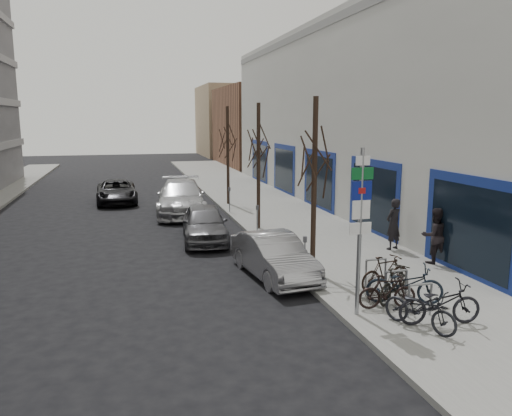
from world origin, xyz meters
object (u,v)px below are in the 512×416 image
bike_rack (396,282)px  bike_far_inner (385,273)px  parked_car_mid (205,223)px  pedestrian_near (393,224)px  meter_back (229,197)px  bike_near_right (387,291)px  tree_far (228,132)px  meter_front (305,253)px  parked_car_back (181,198)px  pedestrian_far (435,235)px  tree_mid (258,136)px  lane_car (117,191)px  bike_near_left (420,306)px  bike_mid_curb (405,281)px  highway_sign_pole (360,222)px  bike_far_curb (440,300)px  parked_car_front (274,256)px  tree_near (315,144)px  bike_mid_inner (395,284)px  meter_mid (257,218)px

bike_rack → bike_far_inner: bike_far_inner is taller
parked_car_mid → pedestrian_near: pedestrian_near is taller
meter_back → bike_near_right: (1.14, -13.86, -0.31)m
bike_rack → bike_far_inner: (0.13, 0.79, -0.00)m
tree_far → meter_back: bearing=-100.2°
meter_front → parked_car_back: 12.07m
pedestrian_far → parked_car_back: bearing=-53.3°
bike_rack → bike_far_inner: bearing=80.6°
tree_mid → parked_car_mid: (-2.54, -1.18, -3.38)m
bike_far_inner → lane_car: lane_car is taller
bike_near_left → lane_car: bearing=80.6°
tree_far → bike_mid_curb: tree_far is taller
parked_car_mid → bike_near_left: bearing=-66.1°
highway_sign_pole → meter_back: bearing=91.0°
bike_far_curb → parked_car_front: 5.37m
pedestrian_far → meter_front: bearing=9.9°
tree_near → tree_mid: 6.50m
highway_sign_pole → parked_car_front: bearing=105.1°
tree_near → parked_car_back: bearing=103.9°
lane_car → meter_back: bearing=-45.1°
bike_mid_curb → pedestrian_far: size_ratio=1.05×
bike_mid_inner → bike_far_inner: bearing=-46.6°
bike_far_inner → lane_car: size_ratio=0.35×
highway_sign_pole → bike_near_right: (0.89, 0.15, -1.86)m
highway_sign_pole → meter_front: (-0.25, 3.01, -1.54)m
meter_mid → parked_car_back: parked_car_back is taller
bike_far_curb → bike_far_inner: bike_far_curb is taller
bike_rack → bike_far_inner: 0.80m
pedestrian_far → bike_far_inner: bearing=40.0°
tree_far → parked_car_mid: size_ratio=1.29×
bike_mid_inner → pedestrian_far: size_ratio=0.86×
bike_far_inner → meter_front: bearing=35.9°
pedestrian_near → pedestrian_far: bearing=79.8°
tree_mid → lane_car: tree_mid is taller
tree_mid → pedestrian_near: bearing=-51.2°
tree_near → pedestrian_far: tree_near is taller
tree_near → parked_car_mid: (-2.54, 5.32, -3.38)m
highway_sign_pole → pedestrian_near: bearing=53.0°
bike_rack → meter_back: bearing=97.0°
meter_mid → bike_near_left: size_ratio=0.71×
bike_near_left → pedestrian_near: (3.00, 6.42, 0.39)m
bike_near_right → parked_car_back: parked_car_back is taller
meter_front → meter_back: 11.00m
bike_rack → tree_near: tree_near is taller
bike_mid_inner → parked_car_front: 3.92m
highway_sign_pole → bike_mid_inner: bearing=22.1°
bike_far_curb → lane_car: bike_far_curb is taller
meter_mid → pedestrian_near: bearing=-37.2°
tree_mid → meter_back: (-0.45, 4.00, -3.19)m
meter_back → parked_car_front: 10.34m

